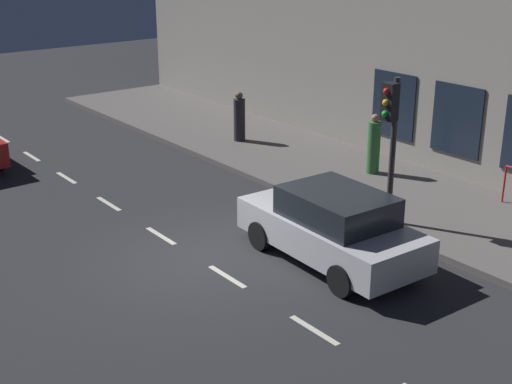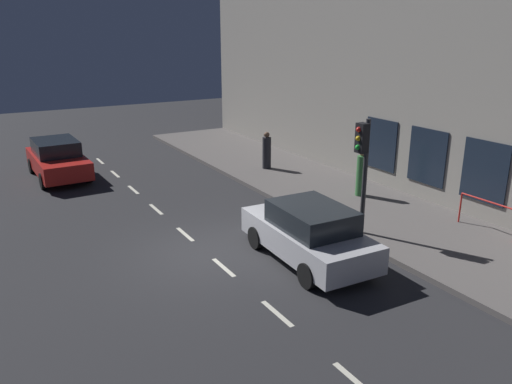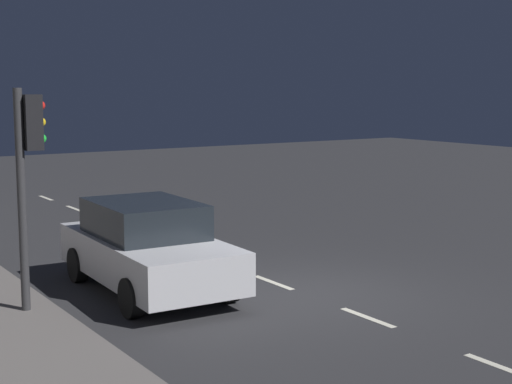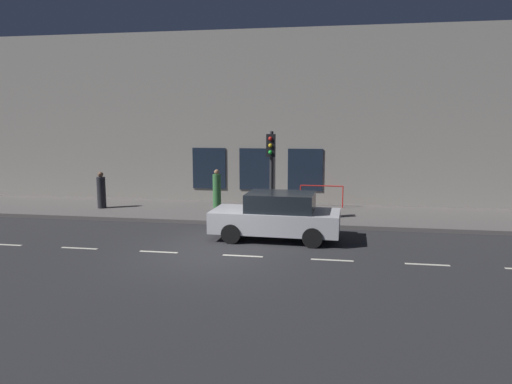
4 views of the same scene
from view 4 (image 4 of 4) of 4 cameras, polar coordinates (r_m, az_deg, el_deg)
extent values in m
plane|color=#28282B|center=(14.21, -5.61, -7.52)|extent=(60.00, 60.00, 0.00)
cube|color=#5B5654|center=(20.13, -1.00, -2.50)|extent=(4.50, 32.00, 0.15)
cube|color=gray|center=(22.28, 0.18, 8.79)|extent=(0.60, 32.00, 8.07)
cube|color=#192333|center=(21.80, 5.96, 2.67)|extent=(0.04, 1.60, 1.94)
cube|color=#192333|center=(22.06, 0.03, 2.78)|extent=(0.04, 1.60, 1.94)
cube|color=#192333|center=(22.54, -5.70, 2.86)|extent=(0.04, 1.60, 1.94)
cube|color=beige|center=(13.99, 20.01, -8.24)|extent=(0.12, 1.20, 0.01)
cube|color=beige|center=(13.75, 9.19, -8.12)|extent=(0.12, 1.20, 0.01)
cube|color=beige|center=(13.99, -1.62, -7.72)|extent=(0.12, 1.20, 0.01)
cube|color=beige|center=(14.70, -11.69, -7.10)|extent=(0.12, 1.20, 0.01)
cube|color=beige|center=(15.80, -20.58, -6.37)|extent=(0.12, 1.20, 0.01)
cube|color=beige|center=(17.23, -28.13, -5.63)|extent=(0.12, 1.20, 0.01)
cylinder|color=#2D2D30|center=(17.93, 1.88, 1.90)|extent=(0.14, 0.14, 3.41)
cube|color=black|center=(17.64, 1.81, 5.66)|extent=(0.26, 0.32, 0.84)
sphere|color=red|center=(17.49, 1.75, 6.46)|extent=(0.15, 0.15, 0.15)
sphere|color=gold|center=(17.50, 1.75, 5.64)|extent=(0.15, 0.15, 0.15)
sphere|color=green|center=(17.52, 1.74, 4.81)|extent=(0.15, 0.15, 0.15)
cube|color=#B7B7BC|center=(15.81, 2.37, -3.49)|extent=(1.99, 4.30, 0.70)
cube|color=black|center=(15.67, 3.00, -1.19)|extent=(1.70, 2.26, 0.60)
cylinder|color=black|center=(15.33, -3.02, -5.07)|extent=(0.24, 0.65, 0.64)
cylinder|color=black|center=(16.95, -1.56, -3.74)|extent=(0.24, 0.65, 0.64)
cylinder|color=black|center=(14.90, 6.84, -5.51)|extent=(0.24, 0.65, 0.64)
cylinder|color=black|center=(16.56, 7.34, -4.10)|extent=(0.24, 0.65, 0.64)
cylinder|color=#336B38|center=(20.90, -4.75, 0.13)|extent=(0.47, 0.47, 1.47)
sphere|color=#936B4C|center=(20.79, -4.78, 2.44)|extent=(0.22, 0.22, 0.22)
cube|color=#936B4C|center=(20.86, -5.01, 2.45)|extent=(0.07, 0.06, 0.06)
cylinder|color=#232328|center=(21.78, -18.19, -0.07)|extent=(0.43, 0.43, 1.37)
sphere|color=brown|center=(21.68, -18.29, 2.03)|extent=(0.24, 0.24, 0.24)
cube|color=brown|center=(21.59, -18.47, 2.00)|extent=(0.05, 0.07, 0.07)
cylinder|color=red|center=(21.17, 10.45, -0.59)|extent=(0.05, 0.05, 0.95)
cylinder|color=red|center=(21.22, 5.40, -0.47)|extent=(0.05, 0.05, 0.95)
cylinder|color=red|center=(21.11, 7.95, 0.74)|extent=(0.05, 1.87, 0.05)
camera|label=1|loc=(10.11, 65.68, 18.64)|focal=49.75mm
camera|label=2|loc=(11.52, 56.78, 14.81)|focal=35.33mm
camera|label=3|loc=(25.28, -24.39, 6.98)|focal=54.25mm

